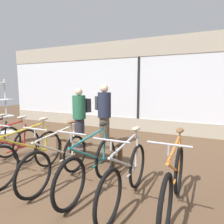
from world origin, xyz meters
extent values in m
plane|color=brown|center=(0.00, 0.00, 0.00)|extent=(24.00, 24.00, 0.00)
cube|color=#B2A893|center=(0.00, 4.15, 0.23)|extent=(12.00, 0.08, 0.45)
cube|color=white|center=(0.00, 4.15, 1.52)|extent=(12.00, 0.04, 2.15)
cube|color=#B2A893|center=(0.00, 4.15, 2.90)|extent=(12.00, 0.08, 0.60)
cube|color=black|center=(0.00, 4.12, 1.52)|extent=(0.08, 0.02, 2.15)
torus|color=black|center=(-1.83, 0.33, 0.36)|extent=(0.05, 0.71, 0.71)
cylinder|color=black|center=(-1.83, 0.29, 0.60)|extent=(0.03, 0.11, 0.49)
cylinder|color=#B2B2B7|center=(-1.83, 0.25, 0.91)|extent=(0.02, 0.02, 0.14)
ellipsoid|color=#B2A893|center=(-1.83, 0.25, 0.99)|extent=(0.11, 0.22, 0.06)
torus|color=black|center=(-1.21, 0.32, 0.36)|extent=(0.04, 0.71, 0.71)
cylinder|color=red|center=(-1.21, -0.25, 0.60)|extent=(0.03, 1.00, 0.51)
cylinder|color=red|center=(-1.21, 0.28, 0.60)|extent=(0.03, 0.11, 0.49)
cylinder|color=red|center=(-1.21, -0.22, 0.87)|extent=(0.03, 0.93, 0.10)
cylinder|color=red|center=(-1.21, 0.08, 0.36)|extent=(0.03, 0.48, 0.03)
cylinder|color=#B2B2B7|center=(-1.21, 0.24, 0.91)|extent=(0.02, 0.02, 0.14)
ellipsoid|color=#B2A893|center=(-1.21, 0.24, 0.99)|extent=(0.11, 0.22, 0.06)
torus|color=black|center=(-0.65, 0.36, 0.36)|extent=(0.04, 0.72, 0.72)
cylinder|color=gold|center=(-0.65, -0.21, 0.60)|extent=(0.03, 0.99, 0.51)
cylinder|color=gold|center=(-0.65, 0.32, 0.60)|extent=(0.03, 0.11, 0.49)
cylinder|color=gold|center=(-0.65, -0.18, 0.88)|extent=(0.03, 0.92, 0.10)
cylinder|color=gold|center=(-0.65, 0.12, 0.36)|extent=(0.03, 0.48, 0.03)
cylinder|color=#B2B2B7|center=(-0.65, 0.28, 0.91)|extent=(0.02, 0.02, 0.14)
ellipsoid|color=#B2A893|center=(-0.65, 0.28, 0.99)|extent=(0.11, 0.22, 0.06)
cylinder|color=#B2B2B7|center=(-0.65, -0.64, 0.97)|extent=(0.02, 0.02, 0.12)
cylinder|color=#ADADB2|center=(-0.65, -0.64, 1.03)|extent=(0.46, 0.02, 0.02)
torus|color=black|center=(-0.01, 0.37, 0.35)|extent=(0.05, 0.70, 0.70)
torus|color=black|center=(-0.01, -0.62, 0.35)|extent=(0.05, 0.70, 0.70)
cylinder|color=beige|center=(-0.01, -0.16, 0.59)|extent=(0.03, 0.92, 0.51)
cylinder|color=beige|center=(-0.01, 0.33, 0.59)|extent=(0.03, 0.11, 0.49)
cylinder|color=beige|center=(-0.01, -0.13, 0.86)|extent=(0.03, 0.85, 0.10)
cylinder|color=beige|center=(-0.01, 0.15, 0.35)|extent=(0.03, 0.44, 0.03)
cylinder|color=#B2B2B7|center=(-0.01, 0.29, 0.90)|extent=(0.02, 0.02, 0.14)
ellipsoid|color=brown|center=(-0.01, 0.29, 0.98)|extent=(0.11, 0.22, 0.06)
cylinder|color=#B2B2B7|center=(-0.01, -0.56, 0.96)|extent=(0.02, 0.02, 0.12)
cylinder|color=#ADADB2|center=(-0.01, -0.56, 1.02)|extent=(0.46, 0.02, 0.02)
torus|color=black|center=(0.63, 0.41, 0.36)|extent=(0.05, 0.71, 0.71)
torus|color=black|center=(0.63, -0.61, 0.36)|extent=(0.05, 0.71, 0.71)
cylinder|color=#1E7A7F|center=(0.63, -0.14, 0.60)|extent=(0.03, 0.95, 0.51)
cylinder|color=#1E7A7F|center=(0.63, 0.37, 0.60)|extent=(0.03, 0.11, 0.49)
cylinder|color=#1E7A7F|center=(0.63, -0.11, 0.87)|extent=(0.03, 0.88, 0.10)
cylinder|color=#1E7A7F|center=(0.63, 0.18, 0.36)|extent=(0.03, 0.46, 0.03)
cylinder|color=#B2B2B7|center=(0.63, 0.33, 0.91)|extent=(0.02, 0.02, 0.14)
ellipsoid|color=black|center=(0.63, 0.33, 0.99)|extent=(0.11, 0.22, 0.06)
cylinder|color=#B2B2B7|center=(0.63, -0.55, 0.97)|extent=(0.02, 0.02, 0.12)
cylinder|color=#ADADB2|center=(0.63, -0.55, 1.03)|extent=(0.46, 0.02, 0.02)
torus|color=black|center=(1.24, 0.35, 0.35)|extent=(0.05, 0.70, 0.70)
torus|color=black|center=(1.24, -0.67, 0.35)|extent=(0.05, 0.70, 0.70)
cylinder|color=#BCBCC1|center=(1.24, -0.20, 0.59)|extent=(0.03, 0.96, 0.51)
cylinder|color=#BCBCC1|center=(1.24, 0.31, 0.59)|extent=(0.03, 0.11, 0.49)
cylinder|color=#BCBCC1|center=(1.24, -0.17, 0.86)|extent=(0.03, 0.89, 0.10)
cylinder|color=#BCBCC1|center=(1.24, 0.12, 0.35)|extent=(0.03, 0.46, 0.03)
cylinder|color=#B2B2B7|center=(1.24, 0.27, 0.90)|extent=(0.02, 0.02, 0.14)
ellipsoid|color=#B2A893|center=(1.24, 0.27, 0.98)|extent=(0.11, 0.22, 0.06)
cylinder|color=#B2B2B7|center=(1.24, -0.61, 0.96)|extent=(0.02, 0.02, 0.12)
cylinder|color=#ADADB2|center=(1.24, -0.61, 1.02)|extent=(0.46, 0.02, 0.02)
torus|color=black|center=(1.87, 0.45, 0.37)|extent=(0.05, 0.73, 0.73)
torus|color=black|center=(1.87, -0.60, 0.37)|extent=(0.05, 0.73, 0.73)
cylinder|color=orange|center=(1.87, -0.12, 0.61)|extent=(0.03, 0.98, 0.51)
cylinder|color=orange|center=(1.87, 0.41, 0.61)|extent=(0.03, 0.11, 0.49)
cylinder|color=orange|center=(1.87, -0.09, 0.88)|extent=(0.03, 0.91, 0.10)
cylinder|color=orange|center=(1.87, 0.21, 0.37)|extent=(0.03, 0.47, 0.03)
cylinder|color=#B2B2B7|center=(1.87, 0.37, 0.92)|extent=(0.02, 0.02, 0.14)
ellipsoid|color=brown|center=(1.87, 0.37, 1.00)|extent=(0.11, 0.22, 0.06)
cylinder|color=#B2B2B7|center=(1.87, -0.54, 0.98)|extent=(0.02, 0.02, 0.12)
cylinder|color=#ADADB2|center=(1.87, -0.54, 1.04)|extent=(0.46, 0.02, 0.02)
cylinder|color=#333333|center=(-2.74, 1.02, 0.01)|extent=(0.48, 0.48, 0.03)
cylinder|color=silver|center=(-2.74, 1.02, 0.90)|extent=(0.04, 0.04, 1.80)
cylinder|color=white|center=(-2.74, 1.02, 0.35)|extent=(0.40, 0.40, 0.02)
cylinder|color=white|center=(-2.74, 1.02, 0.80)|extent=(0.40, 0.40, 0.02)
cylinder|color=white|center=(-2.74, 1.02, 1.25)|extent=(0.40, 0.40, 0.02)
cylinder|color=white|center=(-2.74, 1.02, 1.70)|extent=(0.40, 0.40, 0.02)
cube|color=brown|center=(-0.05, 0.93, 0.46)|extent=(1.40, 0.44, 0.05)
cube|color=brown|center=(-0.71, 0.75, 0.22)|extent=(0.08, 0.08, 0.43)
cube|color=brown|center=(0.61, 0.75, 0.22)|extent=(0.08, 0.08, 0.43)
cube|color=brown|center=(-0.71, 1.11, 0.22)|extent=(0.08, 0.08, 0.43)
cube|color=brown|center=(0.61, 1.11, 0.22)|extent=(0.08, 0.08, 0.43)
cylinder|color=brown|center=(-0.19, 1.93, 0.40)|extent=(0.36, 0.36, 0.81)
cylinder|color=#23283D|center=(-0.19, 1.93, 1.13)|extent=(0.47, 0.47, 0.64)
sphere|color=beige|center=(-0.19, 1.93, 1.55)|extent=(0.21, 0.21, 0.21)
cube|color=#38383D|center=(-0.39, 2.06, 1.16)|extent=(0.25, 0.28, 0.36)
cylinder|color=#2D2D38|center=(-0.81, 1.68, 0.38)|extent=(0.33, 0.33, 0.77)
cylinder|color=#286647|center=(-0.81, 1.68, 1.07)|extent=(0.43, 0.43, 0.61)
sphere|color=beige|center=(-0.81, 1.68, 1.47)|extent=(0.20, 0.20, 0.20)
cube|color=#38383D|center=(-0.73, 1.91, 1.10)|extent=(0.27, 0.21, 0.36)
camera|label=1|loc=(2.20, -2.59, 1.65)|focal=32.00mm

